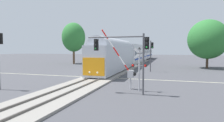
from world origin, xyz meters
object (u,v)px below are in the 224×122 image
object	(u,v)px
commuter_train	(136,53)
maple_right_background	(208,39)
crossing_signal_mast	(139,64)
traffic_signal_near_right	(126,49)
traffic_signal_far_side	(151,51)
crossing_gate_near	(127,69)
pine_left_background	(74,37)

from	to	relation	value
commuter_train	maple_right_background	xyz separation A→B (m)	(15.76, -9.91, 2.94)
commuter_train	crossing_signal_mast	xyz separation A→B (m)	(6.01, -34.16, -0.31)
commuter_train	traffic_signal_near_right	distance (m)	35.89
crossing_signal_mast	commuter_train	bearing A→B (deg)	99.98
traffic_signal_near_right	maple_right_background	distance (m)	27.80
traffic_signal_far_side	commuter_train	bearing A→B (deg)	107.08
commuter_train	crossing_gate_near	distance (m)	33.92
crossing_signal_mast	traffic_signal_near_right	world-z (taller)	traffic_signal_near_right
traffic_signal_far_side	maple_right_background	xyz separation A→B (m)	(10.01, 8.81, 2.19)
crossing_gate_near	pine_left_background	xyz separation A→B (m)	(-20.07, 27.48, 4.92)
traffic_signal_near_right	pine_left_background	size ratio (longest dim) A/B	0.50
crossing_signal_mast	traffic_signal_far_side	world-z (taller)	traffic_signal_far_side
maple_right_background	crossing_signal_mast	bearing A→B (deg)	-111.91
pine_left_background	traffic_signal_far_side	bearing A→B (deg)	-31.05
maple_right_background	pine_left_background	xyz separation A→B (m)	(-31.01, 3.83, 1.17)
traffic_signal_far_side	maple_right_background	size ratio (longest dim) A/B	0.55
pine_left_background	crossing_gate_near	bearing A→B (deg)	-53.86
commuter_train	crossing_gate_near	world-z (taller)	crossing_gate_near
crossing_gate_near	crossing_signal_mast	world-z (taller)	crossing_gate_near
crossing_gate_near	crossing_signal_mast	xyz separation A→B (m)	(1.19, -0.59, 0.50)
traffic_signal_far_side	traffic_signal_near_right	size ratio (longest dim) A/B	0.99
commuter_train	traffic_signal_near_right	bearing A→B (deg)	-81.83
crossing_signal_mast	traffic_signal_near_right	bearing A→B (deg)	-124.05
traffic_signal_far_side	crossing_signal_mast	bearing A→B (deg)	-89.04
maple_right_background	traffic_signal_far_side	bearing A→B (deg)	-138.64
traffic_signal_near_right	crossing_signal_mast	bearing A→B (deg)	55.95
crossing_gate_near	pine_left_background	bearing A→B (deg)	126.14
commuter_train	traffic_signal_far_side	world-z (taller)	commuter_train
crossing_gate_near	traffic_signal_near_right	size ratio (longest dim) A/B	1.08
crossing_gate_near	pine_left_background	distance (m)	34.39
crossing_signal_mast	pine_left_background	world-z (taller)	pine_left_background
commuter_train	pine_left_background	size ratio (longest dim) A/B	6.06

